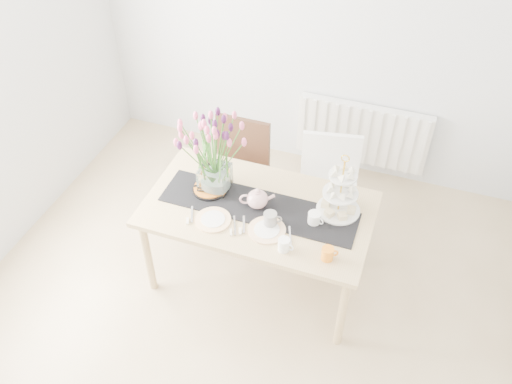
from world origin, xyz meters
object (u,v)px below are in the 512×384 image
(chair_white, at_px, (328,183))
(cake_stand, at_px, (340,198))
(tulip_vase, at_px, (213,145))
(plate_right, at_px, (267,230))
(radiator, at_px, (362,134))
(dining_table, at_px, (258,215))
(mug_white, at_px, (284,245))
(mug_grey, at_px, (270,219))
(teapot, at_px, (257,199))
(mug_orange, at_px, (327,254))
(plate_left, at_px, (213,220))
(chair_brown, at_px, (238,165))
(tart_tin, at_px, (210,189))
(cream_jug, at_px, (314,218))

(chair_white, height_order, cake_stand, cake_stand)
(tulip_vase, relative_size, cake_stand, 1.62)
(chair_white, relative_size, plate_right, 3.62)
(radiator, relative_size, cake_stand, 2.68)
(dining_table, distance_m, mug_white, 0.44)
(mug_grey, bearing_deg, radiator, 57.81)
(teapot, xyz_separation_m, mug_orange, (0.58, -0.30, -0.03))
(chair_white, xyz_separation_m, tulip_vase, (-0.72, -0.57, 0.61))
(plate_left, bearing_deg, plate_right, 4.71)
(radiator, xyz_separation_m, mug_grey, (-0.34, -1.65, 0.35))
(chair_brown, height_order, chair_white, chair_white)
(tart_tin, bearing_deg, cream_jug, -4.60)
(tart_tin, xyz_separation_m, mug_white, (0.68, -0.36, 0.03))
(radiator, bearing_deg, teapot, -107.62)
(tart_tin, bearing_deg, dining_table, -6.96)
(dining_table, relative_size, mug_white, 17.08)
(chair_white, bearing_deg, mug_grey, -117.14)
(plate_left, bearing_deg, tulip_vase, 109.49)
(chair_brown, relative_size, cream_jug, 10.54)
(teapot, bearing_deg, plate_left, -156.97)
(plate_right, bearing_deg, cake_stand, 40.20)
(cake_stand, height_order, mug_white, cake_stand)
(dining_table, relative_size, teapot, 6.73)
(teapot, bearing_deg, mug_grey, -65.07)
(teapot, bearing_deg, cake_stand, -5.29)
(chair_brown, bearing_deg, dining_table, -57.24)
(dining_table, distance_m, chair_white, 0.75)
(chair_white, height_order, tulip_vase, tulip_vase)
(tulip_vase, distance_m, mug_grey, 0.64)
(mug_grey, relative_size, mug_orange, 1.15)
(mug_grey, height_order, mug_orange, mug_grey)
(chair_brown, bearing_deg, radiator, 46.46)
(teapot, relative_size, mug_grey, 2.20)
(mug_grey, distance_m, plate_left, 0.39)
(mug_orange, bearing_deg, tulip_vase, 133.27)
(teapot, distance_m, mug_orange, 0.65)
(plate_left, bearing_deg, mug_grey, 13.24)
(cream_jug, bearing_deg, dining_table, -161.51)
(chair_white, height_order, cream_jug, chair_white)
(cream_jug, height_order, tart_tin, cream_jug)
(dining_table, bearing_deg, mug_orange, -27.58)
(tart_tin, height_order, mug_white, mug_white)
(dining_table, bearing_deg, mug_white, -47.97)
(dining_table, xyz_separation_m, mug_orange, (0.57, -0.30, 0.12))
(radiator, xyz_separation_m, chair_white, (-0.11, -0.87, 0.10))
(cream_jug, bearing_deg, plate_left, -141.44)
(mug_white, height_order, plate_right, mug_white)
(radiator, distance_m, dining_table, 1.60)
(chair_white, height_order, mug_white, chair_white)
(cake_stand, bearing_deg, cream_jug, -128.05)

